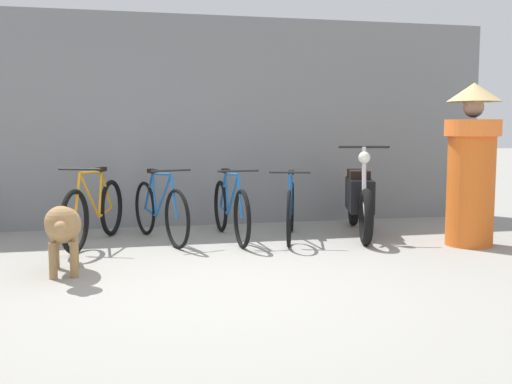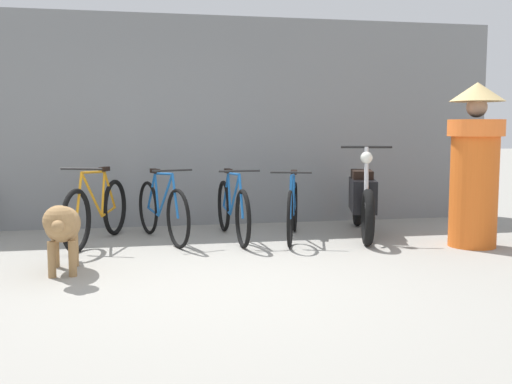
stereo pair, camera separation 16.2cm
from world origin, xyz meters
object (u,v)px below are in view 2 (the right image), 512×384
(stray_dog, at_px, (62,225))
(bicycle_3, at_px, (293,210))
(motorcycle, at_px, (362,199))
(person_in_robes, at_px, (475,162))
(bicycle_0, at_px, (97,212))
(bicycle_2, at_px, (233,210))
(bicycle_1, at_px, (162,210))

(stray_dog, bearing_deg, bicycle_3, 114.38)
(bicycle_3, distance_m, motorcycle, 0.91)
(bicycle_3, xyz_separation_m, stray_dog, (-2.45, -1.26, 0.09))
(motorcycle, bearing_deg, person_in_robes, 62.11)
(bicycle_0, xyz_separation_m, motorcycle, (3.13, -0.09, 0.08))
(bicycle_0, relative_size, bicycle_2, 0.97)
(bicycle_1, height_order, motorcycle, motorcycle)
(bicycle_1, bearing_deg, bicycle_3, 65.95)
(motorcycle, distance_m, stray_dog, 3.60)
(bicycle_0, distance_m, bicycle_2, 1.54)
(bicycle_0, distance_m, bicycle_1, 0.73)
(motorcycle, bearing_deg, bicycle_3, -68.52)
(stray_dog, relative_size, person_in_robes, 0.66)
(bicycle_1, height_order, bicycle_2, bicycle_1)
(bicycle_2, relative_size, stray_dog, 1.47)
(bicycle_2, distance_m, person_in_robes, 2.76)
(bicycle_2, relative_size, person_in_robes, 0.97)
(bicycle_1, xyz_separation_m, stray_dog, (-0.94, -1.44, 0.09))
(bicycle_0, relative_size, stray_dog, 1.42)
(bicycle_3, bearing_deg, motorcycle, 113.13)
(bicycle_2, distance_m, motorcycle, 1.59)
(bicycle_2, height_order, person_in_robes, person_in_robes)
(motorcycle, height_order, stray_dog, motorcycle)
(person_in_robes, bearing_deg, bicycle_2, 5.70)
(bicycle_1, bearing_deg, stray_dog, -50.22)
(motorcycle, xyz_separation_m, person_in_robes, (0.93, -0.90, 0.49))
(motorcycle, bearing_deg, bicycle_2, -75.48)
(bicycle_1, distance_m, stray_dog, 1.72)
(bicycle_3, xyz_separation_m, motorcycle, (0.90, 0.08, 0.10))
(bicycle_0, height_order, motorcycle, motorcycle)
(bicycle_3, relative_size, motorcycle, 0.82)
(bicycle_0, bearing_deg, bicycle_2, 107.61)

